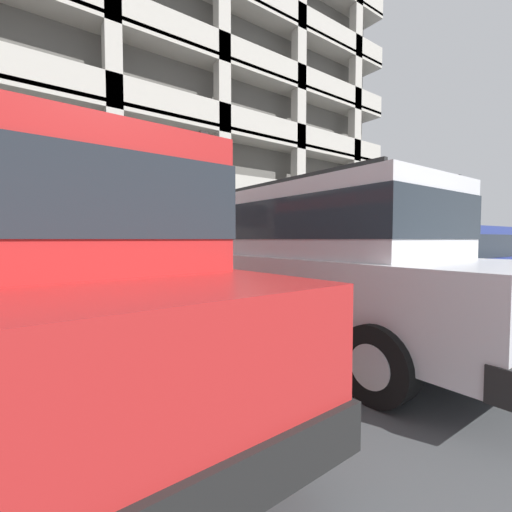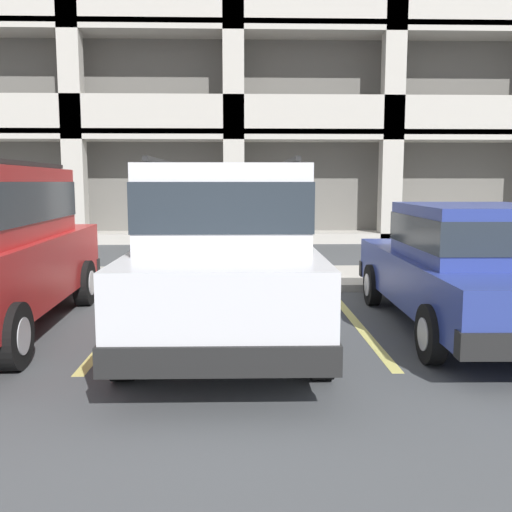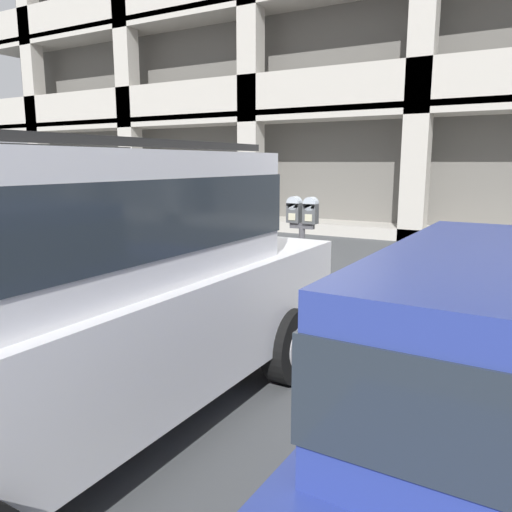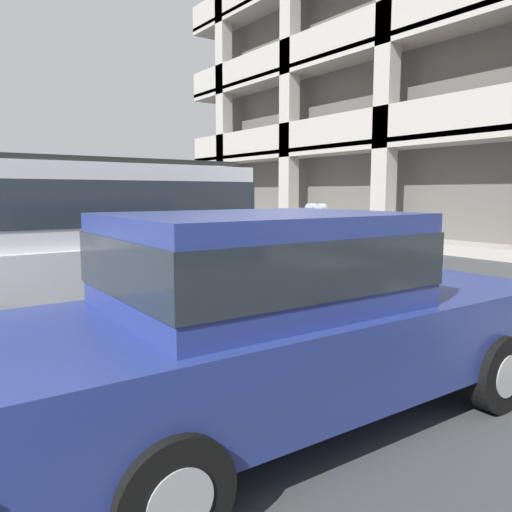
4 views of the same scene
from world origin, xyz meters
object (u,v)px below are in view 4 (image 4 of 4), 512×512
object	(u,v)px
dark_hatchback	(280,312)
parking_meter_near	(315,229)
silver_suv	(113,244)
red_sedan	(67,228)

from	to	relation	value
dark_hatchback	parking_meter_near	xyz separation A→B (m)	(-2.49, 2.62, 0.35)
silver_suv	dark_hatchback	world-z (taller)	silver_suv
silver_suv	parking_meter_near	size ratio (longest dim) A/B	3.41
red_sedan	parking_meter_near	world-z (taller)	red_sedan
red_sedan	dark_hatchback	bearing A→B (deg)	-2.85
silver_suv	dark_hatchback	size ratio (longest dim) A/B	1.06
red_sedan	parking_meter_near	distance (m)	4.23
silver_suv	parking_meter_near	xyz separation A→B (m)	(0.41, 2.80, 0.08)
silver_suv	parking_meter_near	world-z (taller)	silver_suv
dark_hatchback	parking_meter_near	world-z (taller)	dark_hatchback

